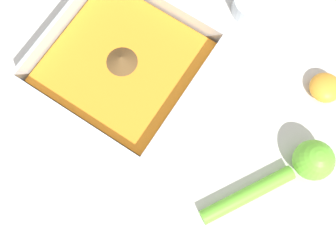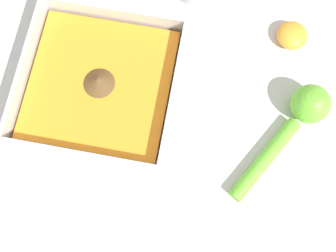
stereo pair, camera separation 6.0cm
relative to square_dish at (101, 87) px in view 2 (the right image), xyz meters
name	(u,v)px [view 2 (the right image)]	position (x,y,z in m)	size (l,w,h in m)	color
ground_plane	(128,80)	(0.03, -0.04, -0.02)	(4.00, 4.00, 0.00)	beige
square_dish	(101,87)	(0.00, 0.00, 0.00)	(0.24, 0.24, 0.06)	silver
lemon_squeezer	(299,118)	(0.00, -0.32, 0.01)	(0.20, 0.13, 0.06)	#6BC633
lemon_half	(292,35)	(0.15, -0.29, -0.01)	(0.05, 0.05, 0.03)	orange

